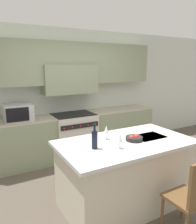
{
  "coord_description": "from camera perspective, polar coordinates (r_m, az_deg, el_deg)",
  "views": [
    {
      "loc": [
        -1.74,
        -2.48,
        1.94
      ],
      "look_at": [
        -0.02,
        0.58,
        1.18
      ],
      "focal_mm": 35.0,
      "sensor_mm": 36.0,
      "label": 1
    }
  ],
  "objects": [
    {
      "name": "fruit_bowl",
      "position": [
        3.03,
        9.41,
        -6.78
      ],
      "size": [
        0.23,
        0.23,
        0.08
      ],
      "color": "black",
      "rests_on": "kitchen_island"
    },
    {
      "name": "back_cabinetry",
      "position": [
        4.76,
        -7.95,
        8.09
      ],
      "size": [
        10.0,
        0.46,
        2.7
      ],
      "color": "silver",
      "rests_on": "ground_plane"
    },
    {
      "name": "ground_plane",
      "position": [
        3.59,
        5.1,
        -20.55
      ],
      "size": [
        10.0,
        10.0,
        0.0
      ],
      "primitive_type": "plane",
      "color": "brown"
    },
    {
      "name": "wine_glass_near",
      "position": [
        2.7,
        5.74,
        -6.8
      ],
      "size": [
        0.07,
        0.07,
        0.2
      ],
      "color": "white",
      "rests_on": "kitchen_island"
    },
    {
      "name": "wine_glass_far",
      "position": [
        3.01,
        2.16,
        -4.72
      ],
      "size": [
        0.07,
        0.07,
        0.2
      ],
      "color": "white",
      "rests_on": "kitchen_island"
    },
    {
      "name": "wine_bottle",
      "position": [
        2.68,
        -0.9,
        -7.13
      ],
      "size": [
        0.07,
        0.07,
        0.32
      ],
      "color": "black",
      "rests_on": "kitchen_island"
    },
    {
      "name": "microwave",
      "position": [
        4.31,
        -20.12,
        -0.07
      ],
      "size": [
        0.5,
        0.44,
        0.3
      ],
      "color": "#B7B7BC",
      "rests_on": "back_counter"
    },
    {
      "name": "back_counter",
      "position": [
        4.76,
        -6.46,
        -5.98
      ],
      "size": [
        3.91,
        0.62,
        0.93
      ],
      "color": "gray",
      "rests_on": "ground_plane"
    },
    {
      "name": "range_stove",
      "position": [
        4.74,
        -6.36,
        -6.02
      ],
      "size": [
        0.88,
        0.7,
        0.93
      ],
      "color": "beige",
      "rests_on": "ground_plane"
    },
    {
      "name": "island_chair",
      "position": [
        2.79,
        23.47,
        -19.19
      ],
      "size": [
        0.42,
        0.4,
        0.97
      ],
      "color": "brown",
      "rests_on": "ground_plane"
    },
    {
      "name": "kitchen_island",
      "position": [
        3.19,
        7.13,
        -15.41
      ],
      "size": [
        1.84,
        1.04,
        0.93
      ],
      "color": "beige",
      "rests_on": "ground_plane"
    }
  ]
}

